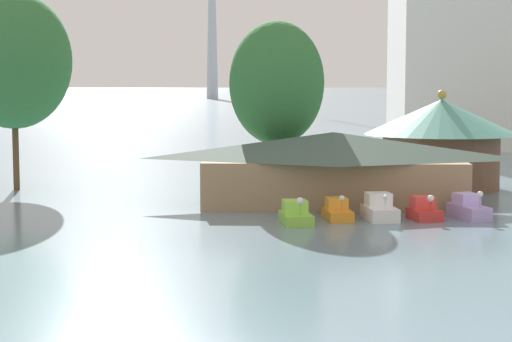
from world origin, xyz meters
name	(u,v)px	position (x,y,z in m)	size (l,w,h in m)	color
pedal_boat_lime	(296,214)	(2.67, 24.78, 0.50)	(2.04, 3.13, 1.61)	#8CCC3F
pedal_boat_orange	(337,211)	(5.07, 26.31, 0.48)	(1.79, 3.15, 1.55)	orange
pedal_boat_white	(379,209)	(7.48, 26.19, 0.60)	(2.07, 3.22, 1.61)	white
pedal_boat_red	(424,210)	(10.05, 26.32, 0.53)	(1.98, 2.50, 1.55)	red
pedal_boat_lavender	(468,209)	(12.66, 26.83, 0.58)	(2.25, 3.21, 1.75)	#B299D8
boathouse	(333,167)	(5.05, 31.83, 2.48)	(17.67, 7.08, 4.71)	#9E7F5B
green_roof_pavilion	(441,138)	(13.40, 41.44, 3.74)	(11.29, 11.29, 7.28)	brown
shoreline_tree_tall_left	(13,60)	(-17.77, 39.19, 9.41)	(8.40, 8.40, 14.37)	brown
shoreline_tree_mid	(277,83)	(1.34, 36.62, 7.77)	(6.54, 6.54, 12.06)	brown
background_building_block	(484,54)	(25.41, 84.61, 11.19)	(21.64, 20.15, 22.34)	silver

